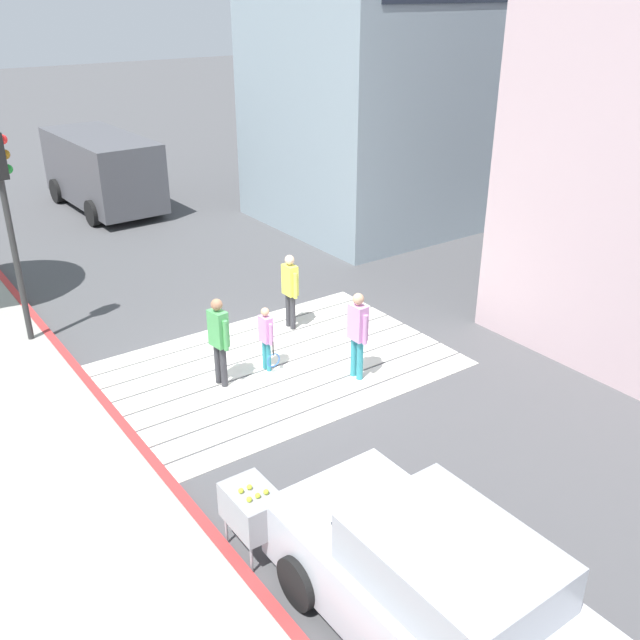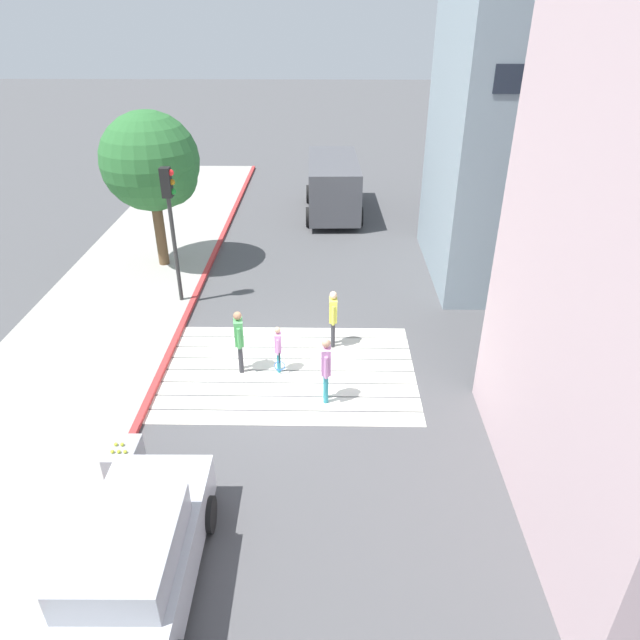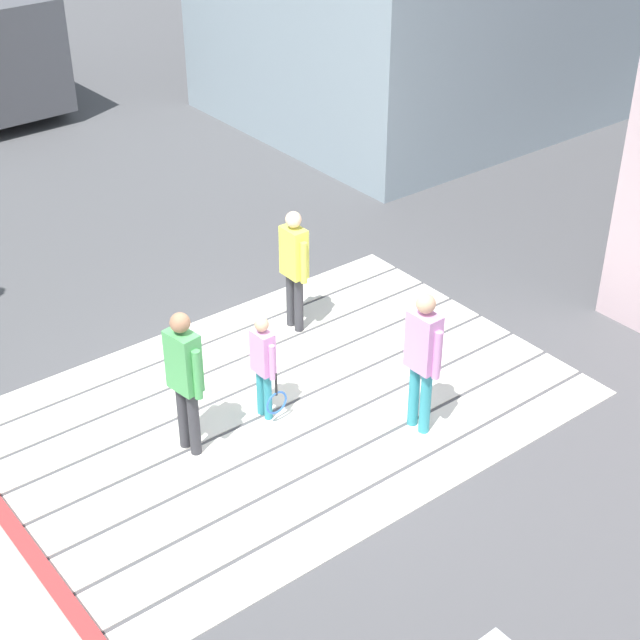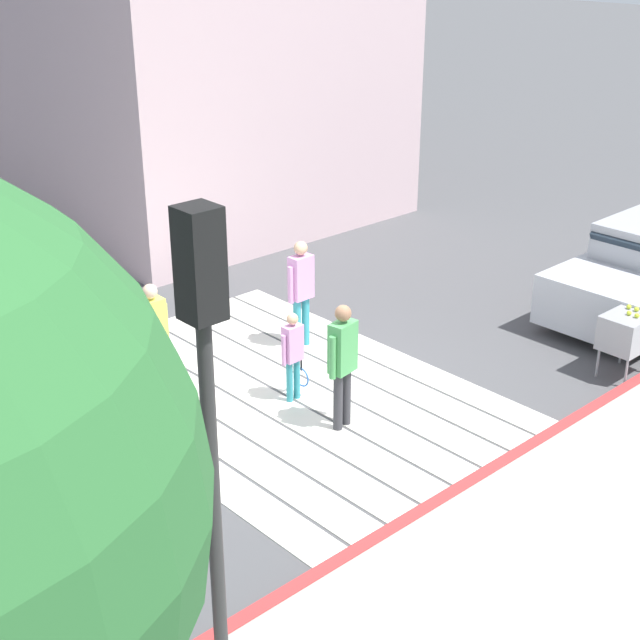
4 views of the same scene
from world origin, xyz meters
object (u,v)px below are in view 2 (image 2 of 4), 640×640
Objects in this scene: traffic_light_corner at (171,209)px; street_tree at (153,165)px; pedestrian_adult_side at (239,337)px; pedestrian_adult_lead at (333,315)px; pedestrian_child_with_racket at (278,347)px; car_parked_near_curb at (133,565)px; tennis_ball_cart at (124,458)px; van_down_street at (333,185)px; pedestrian_adult_trailing at (326,366)px.

street_tree reaches higher than traffic_light_corner.
pedestrian_adult_lead is at bearing 28.47° from pedestrian_adult_side.
pedestrian_child_with_racket is (3.32, -3.72, -2.31)m from traffic_light_corner.
pedestrian_adult_lead is at bearing 67.87° from car_parked_near_curb.
tennis_ball_cart is 0.62× the size of pedestrian_adult_lead.
street_tree is 5.23× the size of tennis_ball_cart.
traffic_light_corner reaches higher than van_down_street.
tennis_ball_cart is (0.68, -7.70, -2.34)m from traffic_light_corner.
street_tree is at bearing 138.60° from pedestrian_adult_lead.
street_tree is at bearing 118.61° from pedestrian_adult_side.
tennis_ball_cart is (1.83, -10.42, -2.93)m from street_tree.
pedestrian_adult_lead reaches higher than car_parked_near_curb.
pedestrian_adult_trailing is at bearing 60.37° from car_parked_near_curb.
pedestrian_child_with_racket is at bearing -136.93° from pedestrian_adult_lead.
tennis_ball_cart is 6.63m from pedestrian_adult_lead.
pedestrian_adult_trailing reaches higher than car_parked_near_curb.
street_tree reaches higher than car_parked_near_curb.
traffic_light_corner reaches higher than pedestrian_child_with_racket.
van_down_street is 0.99× the size of street_tree.
pedestrian_adult_side reaches higher than pedestrian_child_with_racket.
van_down_street is 12.45m from pedestrian_child_with_racket.
tennis_ball_cart is at bearing -84.96° from traffic_light_corner.
car_parked_near_curb is 1.02× the size of traffic_light_corner.
van_down_street is at bearing 45.06° from street_tree.
pedestrian_adult_trailing is 2.49m from pedestrian_adult_side.
traffic_light_corner is 0.80× the size of street_tree.
traffic_light_corner is 5.69m from pedestrian_adult_lead.
traffic_light_corner is 5.50m from pedestrian_child_with_racket.
traffic_light_corner is at bearing 132.53° from pedestrian_adult_trailing.
pedestrian_adult_lead is 0.96× the size of pedestrian_adult_side.
pedestrian_adult_trailing is at bearing -47.47° from traffic_light_corner.
van_down_street is 11.07m from pedestrian_adult_lead.
car_parked_near_curb is 10.48m from traffic_light_corner.
car_parked_near_curb is 4.24× the size of tennis_ball_cart.
tennis_ball_cart is at bearing -80.02° from street_tree.
traffic_light_corner is 2.58× the size of pedestrian_adult_lead.
car_parked_near_curb is 0.81× the size of street_tree.
pedestrian_adult_lead is at bearing 85.98° from pedestrian_adult_trailing.
street_tree reaches higher than pedestrian_adult_side.
car_parked_near_curb is 0.82× the size of van_down_street.
van_down_street is at bearing 80.42° from car_parked_near_curb.
van_down_street reaches higher than pedestrian_child_with_racket.
pedestrian_child_with_racket is (-1.42, -12.36, -0.55)m from van_down_street.
pedestrian_child_with_racket is (1.74, 6.38, -0.01)m from car_parked_near_curb.
street_tree is at bearing 112.98° from traffic_light_corner.
tennis_ball_cart is 4.77m from pedestrian_child_with_racket.
pedestrian_child_with_racket is (4.47, -6.45, -2.90)m from street_tree.
pedestrian_child_with_racket reaches higher than tennis_ball_cart.
car_parked_near_curb is 8.28m from pedestrian_adult_lead.
traffic_light_corner is at bearing 95.04° from tennis_ball_cart.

